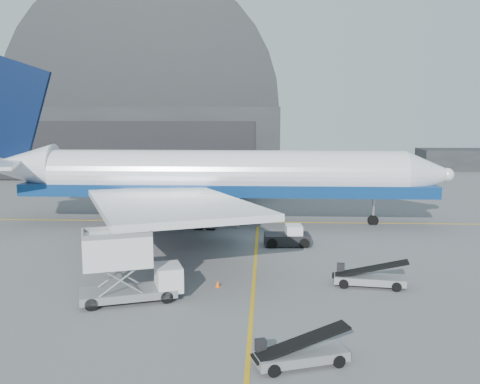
# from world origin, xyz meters

# --- Properties ---
(ground) EXTENTS (200.00, 200.00, 0.00)m
(ground) POSITION_xyz_m (0.00, 0.00, 0.00)
(ground) COLOR #565659
(ground) RESTS_ON ground
(taxi_lines) EXTENTS (80.00, 42.12, 0.02)m
(taxi_lines) POSITION_xyz_m (0.00, 12.67, 0.01)
(taxi_lines) COLOR #C59312
(taxi_lines) RESTS_ON ground
(hangar) EXTENTS (50.00, 28.30, 28.00)m
(hangar) POSITION_xyz_m (-22.00, 64.95, 9.54)
(hangar) COLOR black
(hangar) RESTS_ON ground
(distant_bldg_a) EXTENTS (14.00, 8.00, 4.00)m
(distant_bldg_a) POSITION_xyz_m (38.00, 72.00, 0.00)
(distant_bldg_a) COLOR black
(distant_bldg_a) RESTS_ON ground
(airliner) EXTENTS (49.15, 47.66, 17.25)m
(airliner) POSITION_xyz_m (-5.16, 19.22, 4.83)
(airliner) COLOR white
(airliner) RESTS_ON ground
(catering_truck) EXTENTS (6.42, 4.06, 4.15)m
(catering_truck) POSITION_xyz_m (-7.52, -3.63, 2.10)
(catering_truck) COLOR gray
(catering_truck) RESTS_ON ground
(pushback_tug) EXTENTS (3.99, 2.50, 1.78)m
(pushback_tug) POSITION_xyz_m (2.72, 10.54, 0.67)
(pushback_tug) COLOR black
(pushback_tug) RESTS_ON ground
(belt_loader_a) EXTENTS (4.58, 2.73, 1.72)m
(belt_loader_a) POSITION_xyz_m (2.33, -11.34, 0.53)
(belt_loader_a) COLOR gray
(belt_loader_a) RESTS_ON ground
(belt_loader_b) EXTENTS (4.92, 2.21, 1.84)m
(belt_loader_b) POSITION_xyz_m (7.51, -0.11, 0.57)
(belt_loader_b) COLOR gray
(belt_loader_b) RESTS_ON ground
(traffic_cone) EXTENTS (0.32, 0.32, 0.46)m
(traffic_cone) POSITION_xyz_m (-2.33, -0.75, 0.22)
(traffic_cone) COLOR #F36107
(traffic_cone) RESTS_ON ground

